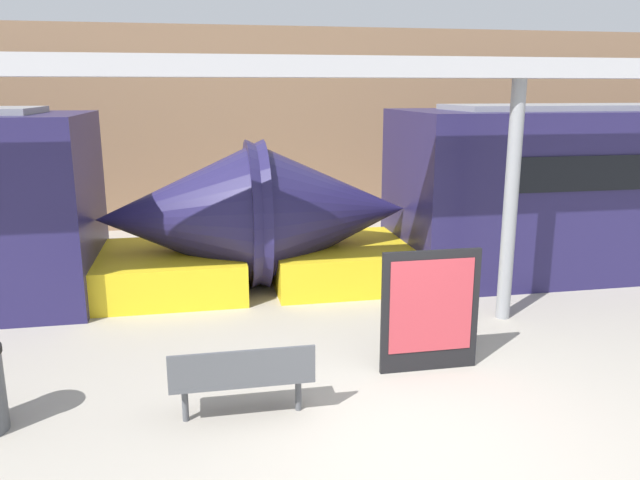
{
  "coord_description": "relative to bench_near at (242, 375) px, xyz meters",
  "views": [
    {
      "loc": [
        -2.1,
        -5.41,
        3.49
      ],
      "look_at": [
        -0.45,
        3.02,
        1.4
      ],
      "focal_mm": 35.0,
      "sensor_mm": 36.0,
      "label": 1
    }
  ],
  "objects": [
    {
      "name": "bench_near",
      "position": [
        0.0,
        0.0,
        0.0
      ],
      "size": [
        1.54,
        0.45,
        0.85
      ],
      "rotation": [
        0.0,
        0.0,
        -0.0
      ],
      "color": "#4C4F54",
      "rests_on": "ground_plane"
    },
    {
      "name": "ground_plane",
      "position": [
        1.74,
        -0.76,
        -0.51
      ],
      "size": [
        60.0,
        60.0,
        0.0
      ],
      "primitive_type": "plane",
      "color": "#A8A093"
    },
    {
      "name": "station_wall",
      "position": [
        1.74,
        9.98,
        1.99
      ],
      "size": [
        56.0,
        0.2,
        5.0
      ],
      "primitive_type": "cube",
      "color": "#937051",
      "rests_on": "ground_plane"
    },
    {
      "name": "canopy_beam",
      "position": [
        4.22,
        2.32,
        3.26
      ],
      "size": [
        28.0,
        0.6,
        0.28
      ],
      "primitive_type": "cube",
      "color": "#B7B7BC",
      "rests_on": "support_column_near"
    },
    {
      "name": "poster_board",
      "position": [
        2.4,
        0.78,
        0.28
      ],
      "size": [
        1.27,
        0.07,
        1.57
      ],
      "color": "black",
      "rests_on": "ground_plane"
    },
    {
      "name": "support_column_near",
      "position": [
        4.22,
        2.32,
        1.31
      ],
      "size": [
        0.21,
        0.21,
        3.63
      ],
      "primitive_type": "cylinder",
      "color": "gray",
      "rests_on": "ground_plane"
    }
  ]
}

